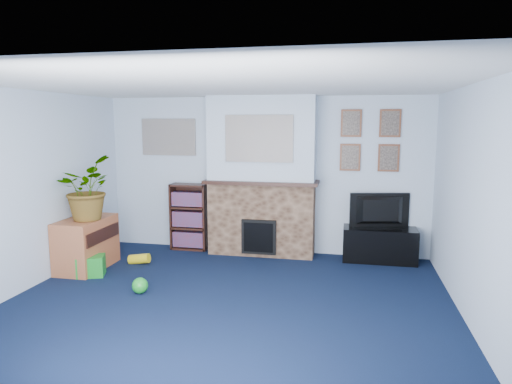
% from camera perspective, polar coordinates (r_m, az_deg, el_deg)
% --- Properties ---
extents(floor, '(5.00, 4.50, 0.01)m').
position_cam_1_polar(floor, '(5.24, -3.70, -13.91)').
color(floor, black).
rests_on(floor, ground).
extents(ceiling, '(5.00, 4.50, 0.01)m').
position_cam_1_polar(ceiling, '(4.85, -3.99, 13.27)').
color(ceiling, white).
rests_on(ceiling, wall_back).
extents(wall_back, '(5.00, 0.04, 2.40)m').
position_cam_1_polar(wall_back, '(7.08, 1.02, 2.11)').
color(wall_back, silver).
rests_on(wall_back, ground).
extents(wall_front, '(5.00, 0.04, 2.40)m').
position_cam_1_polar(wall_front, '(2.85, -16.09, -8.17)').
color(wall_front, silver).
rests_on(wall_front, ground).
extents(wall_left, '(0.04, 4.50, 2.40)m').
position_cam_1_polar(wall_left, '(6.06, -27.26, 0.03)').
color(wall_left, silver).
rests_on(wall_left, ground).
extents(wall_right, '(0.04, 4.50, 2.40)m').
position_cam_1_polar(wall_right, '(4.88, 25.76, -1.75)').
color(wall_right, silver).
rests_on(wall_right, ground).
extents(chimney_breast, '(1.72, 0.50, 2.40)m').
position_cam_1_polar(chimney_breast, '(6.88, 0.70, 1.78)').
color(chimney_breast, brown).
rests_on(chimney_breast, ground).
extents(collage_main, '(1.00, 0.03, 0.68)m').
position_cam_1_polar(collage_main, '(6.63, 0.37, 6.69)').
color(collage_main, gray).
rests_on(collage_main, chimney_breast).
extents(collage_left, '(0.90, 0.03, 0.58)m').
position_cam_1_polar(collage_left, '(7.46, -10.85, 6.76)').
color(collage_left, gray).
rests_on(collage_left, wall_back).
extents(portrait_tl, '(0.30, 0.03, 0.40)m').
position_cam_1_polar(portrait_tl, '(6.89, 11.81, 8.42)').
color(portrait_tl, brown).
rests_on(portrait_tl, wall_back).
extents(portrait_tr, '(0.30, 0.03, 0.40)m').
position_cam_1_polar(portrait_tr, '(6.91, 16.42, 8.25)').
color(portrait_tr, brown).
rests_on(portrait_tr, wall_back).
extents(portrait_bl, '(0.30, 0.03, 0.40)m').
position_cam_1_polar(portrait_bl, '(6.91, 11.68, 4.27)').
color(portrait_bl, brown).
rests_on(portrait_bl, wall_back).
extents(portrait_br, '(0.30, 0.03, 0.40)m').
position_cam_1_polar(portrait_br, '(6.93, 16.25, 4.11)').
color(portrait_br, brown).
rests_on(portrait_br, wall_back).
extents(tv_stand, '(1.04, 0.44, 0.49)m').
position_cam_1_polar(tv_stand, '(6.94, 15.17, -6.54)').
color(tv_stand, black).
rests_on(tv_stand, ground).
extents(television, '(0.87, 0.29, 0.50)m').
position_cam_1_polar(television, '(6.84, 15.33, -2.29)').
color(television, black).
rests_on(television, tv_stand).
extents(bookshelf, '(0.58, 0.28, 1.05)m').
position_cam_1_polar(bookshelf, '(7.36, -8.29, -3.24)').
color(bookshelf, black).
rests_on(bookshelf, ground).
extents(sideboard, '(0.50, 0.91, 0.71)m').
position_cam_1_polar(sideboard, '(6.77, -20.42, -6.08)').
color(sideboard, '#A65935').
rests_on(sideboard, ground).
extents(potted_plant, '(0.96, 1.00, 0.85)m').
position_cam_1_polar(potted_plant, '(6.55, -20.64, 0.42)').
color(potted_plant, '#26661E').
rests_on(potted_plant, sideboard).
extents(mantel_clock, '(0.10, 0.06, 0.14)m').
position_cam_1_polar(mantel_clock, '(6.85, -0.38, 2.06)').
color(mantel_clock, gold).
rests_on(mantel_clock, chimney_breast).
extents(mantel_candle, '(0.05, 0.05, 0.17)m').
position_cam_1_polar(mantel_candle, '(6.79, 2.47, 2.08)').
color(mantel_candle, '#B2BFC6').
rests_on(mantel_candle, chimney_breast).
extents(mantel_teddy, '(0.13, 0.13, 0.13)m').
position_cam_1_polar(mantel_teddy, '(6.94, -3.29, 2.09)').
color(mantel_teddy, gray).
rests_on(mantel_teddy, chimney_breast).
extents(mantel_can, '(0.06, 0.06, 0.13)m').
position_cam_1_polar(mantel_can, '(6.73, 6.62, 1.80)').
color(mantel_can, yellow).
rests_on(mantel_can, chimney_breast).
extents(green_crate, '(0.41, 0.37, 0.27)m').
position_cam_1_polar(green_crate, '(6.48, -19.92, -8.63)').
color(green_crate, '#198C26').
rests_on(green_crate, ground).
extents(toy_ball, '(0.19, 0.19, 0.19)m').
position_cam_1_polar(toy_ball, '(5.69, -14.30, -11.31)').
color(toy_ball, '#198C26').
rests_on(toy_ball, ground).
extents(toy_block, '(0.21, 0.21, 0.22)m').
position_cam_1_polar(toy_block, '(6.97, -20.15, -7.69)').
color(toy_block, yellow).
rests_on(toy_block, ground).
extents(toy_tube, '(0.31, 0.14, 0.18)m').
position_cam_1_polar(toy_tube, '(6.83, -14.38, -8.11)').
color(toy_tube, yellow).
rests_on(toy_tube, ground).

